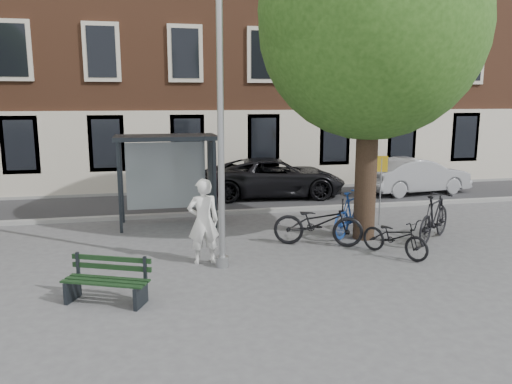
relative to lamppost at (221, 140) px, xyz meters
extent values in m
plane|color=#4C4C4F|center=(0.00, 0.00, -2.78)|extent=(90.00, 90.00, 0.00)
cube|color=#28282B|center=(0.00, 7.00, -2.78)|extent=(40.00, 4.00, 0.01)
cube|color=gray|center=(0.00, 5.00, -2.72)|extent=(40.00, 0.25, 0.12)
cube|color=gray|center=(0.00, 9.00, -2.72)|extent=(40.00, 0.25, 0.12)
cube|color=brown|center=(0.00, 13.00, 4.22)|extent=(30.00, 8.00, 14.00)
cylinder|color=#9EA0A3|center=(0.00, 0.00, 0.22)|extent=(0.14, 0.14, 6.00)
cylinder|color=#9EA0A3|center=(0.00, 0.00, -2.66)|extent=(0.28, 0.28, 0.24)
cylinder|color=black|center=(4.00, 1.50, -1.08)|extent=(0.56, 0.56, 3.40)
sphere|color=#274C17|center=(4.00, 1.50, 2.62)|extent=(5.60, 5.60, 5.60)
sphere|color=#274C17|center=(4.90, 1.90, 3.12)|extent=(3.92, 3.92, 3.92)
sphere|color=#274C17|center=(3.20, 1.20, 2.92)|extent=(4.20, 4.20, 4.20)
cube|color=#1E2328|center=(-2.30, 3.40, -1.53)|extent=(0.08, 0.08, 2.50)
cube|color=#1E2328|center=(0.30, 3.40, -1.53)|extent=(0.08, 0.08, 2.50)
cube|color=#1E2328|center=(-2.30, 4.60, -1.53)|extent=(0.08, 0.08, 2.50)
cube|color=#1E2328|center=(0.30, 4.60, -1.53)|extent=(0.08, 0.08, 2.50)
cube|color=#1E2328|center=(-1.00, 4.00, -0.22)|extent=(2.85, 1.45, 0.12)
cube|color=#8C999E|center=(-1.00, 4.60, -1.41)|extent=(2.34, 0.04, 2.00)
cube|color=#1E2328|center=(0.30, 4.00, -1.41)|extent=(0.12, 1.14, 2.12)
cube|color=#D84C19|center=(0.37, 4.00, -1.41)|extent=(0.02, 0.90, 1.62)
imported|color=white|center=(-0.36, 0.36, -1.82)|extent=(0.73, 0.51, 1.93)
cube|color=#1E2328|center=(-2.95, -1.25, -2.58)|extent=(0.26, 0.48, 0.40)
cube|color=#1E2328|center=(-1.73, -1.78, -2.58)|extent=(0.26, 0.48, 0.40)
cube|color=black|center=(-2.41, -1.66, -2.37)|extent=(1.47, 0.72, 0.04)
cube|color=black|center=(-2.34, -1.52, -2.37)|extent=(1.47, 0.72, 0.04)
cube|color=black|center=(-2.28, -1.37, -2.37)|extent=(1.47, 0.72, 0.04)
cube|color=black|center=(-2.24, -1.29, -2.19)|extent=(1.44, 0.67, 0.09)
cube|color=black|center=(-2.24, -1.29, -2.03)|extent=(1.44, 0.67, 0.09)
imported|color=black|center=(2.59, 1.12, -2.20)|extent=(2.36, 1.54, 1.17)
imported|color=navy|center=(3.84, 1.86, -2.17)|extent=(1.95, 1.75, 1.23)
imported|color=black|center=(4.07, -0.07, -2.33)|extent=(1.40, 1.82, 0.92)
imported|color=black|center=(5.66, 0.86, -2.15)|extent=(1.98, 1.81, 1.26)
imported|color=black|center=(3.13, 7.59, -2.05)|extent=(5.45, 2.89, 1.46)
imported|color=#9D9FA4|center=(8.69, 7.03, -2.09)|extent=(4.36, 2.01, 1.38)
cylinder|color=#9EA0A3|center=(5.03, 2.70, -1.80)|extent=(0.04, 0.04, 1.97)
cube|color=yellow|center=(5.03, 2.70, -0.98)|extent=(0.34, 0.14, 0.46)
camera|label=1|loc=(-1.50, -10.39, 0.85)|focal=35.00mm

